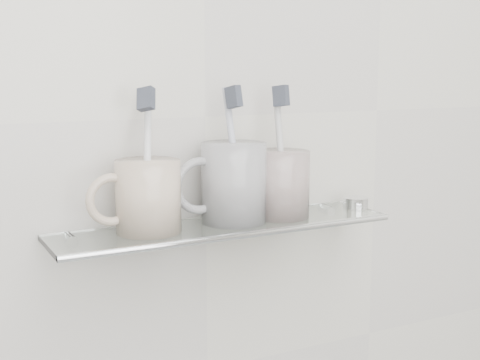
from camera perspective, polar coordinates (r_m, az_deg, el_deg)
wall_back at (r=0.99m, az=-2.98°, el=5.42°), size 2.50×0.00×2.50m
shelf_glass at (r=0.96m, az=-1.37°, el=-4.00°), size 0.50×0.12×0.01m
shelf_rail at (r=0.91m, az=0.18°, el=-4.74°), size 0.50×0.01×0.01m
bracket_left at (r=0.94m, az=-14.28°, el=-5.32°), size 0.02×0.03×0.02m
bracket_right at (r=1.11m, az=7.36°, el=-2.84°), size 0.02×0.03×0.02m
mug_left at (r=0.91m, az=-7.84°, el=-1.39°), size 0.09×0.09×0.10m
mug_left_handle at (r=0.90m, az=-10.87°, el=-1.66°), size 0.07×0.01×0.07m
toothbrush_left at (r=0.91m, az=-7.91°, el=1.80°), size 0.05×0.09×0.18m
bristles_left at (r=0.90m, az=-8.03°, el=6.87°), size 0.03×0.03×0.04m
mug_center at (r=0.96m, az=-0.53°, el=-0.23°), size 0.10×0.10×0.12m
mug_center_handle at (r=0.94m, az=-3.41°, el=-0.48°), size 0.08×0.01×0.08m
toothbrush_center at (r=0.96m, az=-0.53°, el=2.31°), size 0.02×0.05×0.19m
bristles_center at (r=0.95m, az=-0.54°, el=7.10°), size 0.02×0.03×0.03m
mug_right at (r=1.00m, az=3.44°, el=-0.34°), size 0.10×0.10×0.10m
mug_right_handle at (r=0.98m, az=0.90°, el=-0.58°), size 0.07×0.01×0.07m
toothbrush_right at (r=0.99m, az=3.47°, el=2.57°), size 0.02×0.04×0.19m
bristles_right at (r=0.99m, az=3.52°, el=7.18°), size 0.02×0.03×0.03m
chrome_cap at (r=1.09m, az=9.85°, el=-1.90°), size 0.04×0.04×0.02m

